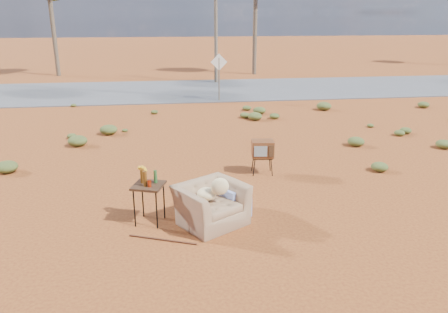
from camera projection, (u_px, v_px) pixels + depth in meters
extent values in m
plane|color=#954F1D|center=(218.00, 210.00, 9.25)|extent=(140.00, 140.00, 0.00)
cube|color=#565659|center=(185.00, 90.00, 23.36)|extent=(140.00, 7.00, 0.04)
imported|color=#8E6C4D|center=(211.00, 198.00, 8.50)|extent=(1.48, 1.34, 1.08)
ellipsoid|color=beige|center=(207.00, 194.00, 8.48)|extent=(0.39, 0.39, 0.23)
ellipsoid|color=beige|center=(220.00, 186.00, 8.29)|extent=(0.35, 0.17, 0.35)
cube|color=navy|center=(230.00, 199.00, 9.00)|extent=(0.86, 0.96, 0.63)
cube|color=black|center=(262.00, 157.00, 11.21)|extent=(0.52, 0.42, 0.03)
cylinder|color=black|center=(254.00, 168.00, 11.10)|extent=(0.03, 0.03, 0.45)
cylinder|color=black|center=(272.00, 167.00, 11.12)|extent=(0.03, 0.03, 0.45)
cylinder|color=black|center=(253.00, 163.00, 11.43)|extent=(0.03, 0.03, 0.45)
cylinder|color=black|center=(270.00, 163.00, 11.45)|extent=(0.03, 0.03, 0.45)
cube|color=brown|center=(263.00, 149.00, 11.14)|extent=(0.59, 0.48, 0.43)
cube|color=gray|center=(261.00, 151.00, 10.92)|extent=(0.33, 0.05, 0.27)
cube|color=#472D19|center=(271.00, 151.00, 10.93)|extent=(0.13, 0.03, 0.30)
cube|color=#3B2315|center=(148.00, 185.00, 8.46)|extent=(0.71, 0.71, 0.05)
cylinder|color=black|center=(134.00, 208.00, 8.41)|extent=(0.03, 0.03, 0.79)
cylinder|color=black|center=(157.00, 210.00, 8.33)|extent=(0.03, 0.03, 0.79)
cylinder|color=black|center=(143.00, 199.00, 8.83)|extent=(0.03, 0.03, 0.79)
cylinder|color=black|center=(164.00, 200.00, 8.75)|extent=(0.03, 0.03, 0.79)
cylinder|color=#4F2D0D|center=(142.00, 176.00, 8.48)|extent=(0.08, 0.08, 0.29)
cylinder|color=#4F2D0D|center=(145.00, 178.00, 8.32)|extent=(0.07, 0.07, 0.32)
cylinder|color=#275223|center=(155.00, 176.00, 8.49)|extent=(0.07, 0.07, 0.27)
cylinder|color=#AD2C0D|center=(149.00, 183.00, 8.31)|extent=(0.07, 0.07, 0.15)
cylinder|color=silver|center=(143.00, 177.00, 8.61)|extent=(0.09, 0.09, 0.16)
ellipsoid|color=orange|center=(142.00, 169.00, 8.56)|extent=(0.18, 0.18, 0.14)
cylinder|color=#4A1F13|center=(163.00, 240.00, 8.00)|extent=(1.24, 0.53, 0.04)
cylinder|color=brown|center=(219.00, 79.00, 20.42)|extent=(0.06, 0.06, 2.00)
cube|color=silver|center=(219.00, 62.00, 20.17)|extent=(0.78, 0.04, 0.78)
cylinder|color=brown|center=(53.00, 29.00, 28.00)|extent=(0.28, 0.28, 6.00)
cylinder|color=brown|center=(255.00, 20.00, 28.55)|extent=(0.28, 0.28, 7.00)
cylinder|color=brown|center=(216.00, 12.00, 24.72)|extent=(0.20, 0.20, 8.00)
ellipsoid|color=#4B5726|center=(7.00, 167.00, 11.37)|extent=(0.56, 0.56, 0.31)
ellipsoid|color=#4B5726|center=(380.00, 167.00, 11.47)|extent=(0.44, 0.44, 0.24)
ellipsoid|color=#4B5726|center=(109.00, 130.00, 14.94)|extent=(0.60, 0.60, 0.33)
ellipsoid|color=#4B5726|center=(399.00, 133.00, 14.78)|extent=(0.36, 0.36, 0.20)
ellipsoid|color=#4B5726|center=(274.00, 116.00, 17.15)|extent=(0.40, 0.40, 0.22)
ellipsoid|color=#4B5726|center=(154.00, 112.00, 17.97)|extent=(0.30, 0.30, 0.17)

